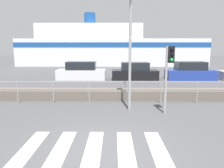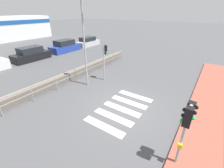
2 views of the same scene
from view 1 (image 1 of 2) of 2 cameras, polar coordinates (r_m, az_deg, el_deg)
name	(u,v)px [view 1 (image 1 of 2)]	position (r m, az deg, el deg)	size (l,w,h in m)	color
ground_plane	(101,148)	(6.36, -2.78, -16.47)	(160.00, 160.00, 0.00)	#4C4C4F
crosswalk	(93,148)	(6.37, -4.87, -16.40)	(4.05, 2.40, 0.01)	silver
seawall	(108,94)	(11.89, -1.16, -2.65)	(18.10, 0.55, 0.60)	#6B6056
harbor_fence	(107,89)	(10.94, -1.30, -1.23)	(16.33, 0.04, 1.16)	#9EA0A3
traffic_light_far	(169,65)	(9.37, 14.70, 4.91)	(0.34, 0.32, 2.85)	#9EA0A3
streetlamp	(131,19)	(9.54, 4.94, 16.67)	(0.32, 1.07, 6.51)	#9EA0A3
ferry_boat	(108,48)	(36.23, -1.16, 9.35)	(29.59, 6.31, 8.35)	white
parked_car_white	(81,72)	(19.79, -8.00, 3.17)	(4.28, 1.72, 1.59)	silver
parked_car_black	(135,72)	(19.66, 5.97, 3.10)	(4.05, 1.77, 1.53)	black
parked_car_blue	(190,72)	(20.72, 19.70, 2.99)	(4.19, 1.88, 1.60)	#233D9E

